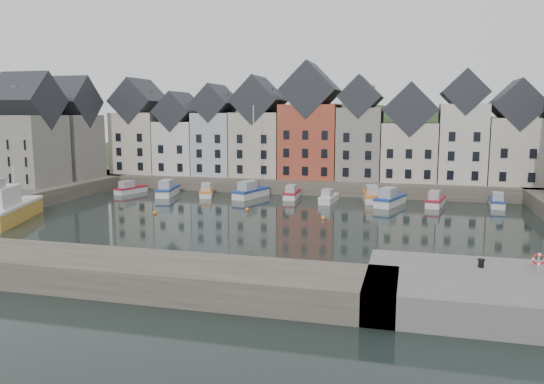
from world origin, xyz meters
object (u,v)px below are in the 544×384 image
(large_vessel, at_px, (6,209))
(life_ring_post, at_px, (539,260))
(mooring_bollard, at_px, (481,263))
(boat_d, at_px, (250,192))
(boat_a, at_px, (130,189))

(large_vessel, distance_m, life_ring_post, 52.50)
(mooring_bollard, relative_size, life_ring_post, 0.43)
(boat_d, distance_m, large_vessel, 31.63)
(mooring_bollard, distance_m, life_ring_post, 3.37)
(large_vessel, xyz_separation_m, life_ring_post, (50.94, -12.64, 1.35))
(boat_a, height_order, mooring_bollard, mooring_bollard)
(mooring_bollard, bearing_deg, life_ring_post, -7.54)
(boat_a, relative_size, large_vessel, 0.45)
(boat_d, height_order, large_vessel, boat_d)
(life_ring_post, bearing_deg, boat_a, 143.85)
(boat_d, distance_m, mooring_bollard, 44.95)
(boat_a, bearing_deg, life_ring_post, -21.09)
(large_vessel, relative_size, life_ring_post, 9.84)
(large_vessel, distance_m, mooring_bollard, 49.19)
(life_ring_post, bearing_deg, large_vessel, 166.06)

